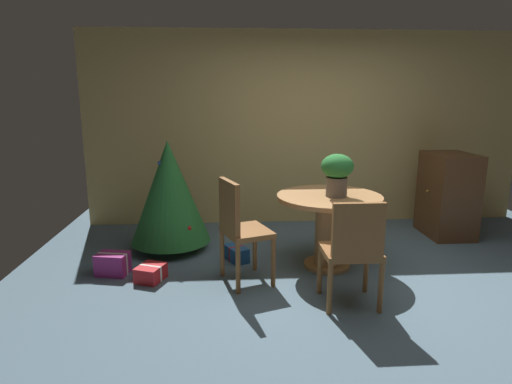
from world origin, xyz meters
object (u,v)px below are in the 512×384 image
flower_vase (337,171)px  wooden_chair_left (239,225)px  round_dining_table (329,219)px  gift_box_blue (236,253)px  gift_box_red (151,273)px  wooden_cabinet (448,195)px  gift_box_purple (113,264)px  wooden_chair_near (353,247)px  holiday_tree (169,192)px

flower_vase → wooden_chair_left: size_ratio=0.43×
round_dining_table → wooden_chair_left: (-0.93, -0.34, 0.05)m
round_dining_table → gift_box_blue: size_ratio=3.02×
gift_box_red → wooden_cabinet: size_ratio=0.32×
gift_box_blue → gift_box_purple: size_ratio=1.04×
wooden_chair_left → wooden_chair_near: wooden_chair_left is taller
wooden_chair_near → gift_box_red: size_ratio=2.82×
gift_box_purple → wooden_cabinet: size_ratio=0.32×
holiday_tree → gift_box_purple: (-0.50, -0.69, -0.58)m
round_dining_table → flower_vase: size_ratio=2.50×
round_dining_table → wooden_cabinet: size_ratio=1.01×
wooden_chair_near → gift_box_blue: 1.54m
wooden_chair_near → gift_box_purple: bearing=159.3°
wooden_chair_left → gift_box_blue: 0.76m
round_dining_table → gift_box_red: round_dining_table is taller
wooden_cabinet → round_dining_table: bearing=-151.6°
wooden_cabinet → flower_vase: bearing=-149.5°
holiday_tree → gift_box_purple: 1.03m
gift_box_red → gift_box_purple: 0.44m
wooden_chair_left → wooden_chair_near: size_ratio=1.07×
flower_vase → gift_box_purple: size_ratio=1.26×
flower_vase → wooden_chair_left: 1.12m
gift_box_blue → wooden_cabinet: wooden_cabinet is taller
round_dining_table → wooden_cabinet: 1.98m
wooden_chair_left → wooden_chair_near: (0.93, -0.55, -0.04)m
wooden_chair_near → gift_box_blue: (-0.95, 1.12, -0.45)m
gift_box_blue → wooden_cabinet: 2.82m
wooden_chair_left → holiday_tree: size_ratio=0.79×
holiday_tree → flower_vase: bearing=-21.3°
gift_box_red → gift_box_blue: bearing=29.2°
holiday_tree → wooden_cabinet: size_ratio=1.21×
wooden_chair_near → gift_box_blue: bearing=130.2°
holiday_tree → gift_box_blue: size_ratio=3.60×
flower_vase → gift_box_blue: bearing=164.1°
gift_box_blue → gift_box_purple: gift_box_purple is taller
gift_box_purple → round_dining_table: bearing=1.6°
wooden_chair_left → wooden_cabinet: 2.96m
round_dining_table → gift_box_blue: round_dining_table is taller
wooden_chair_near → gift_box_purple: size_ratio=2.77×
gift_box_red → wooden_chair_near: bearing=-20.1°
round_dining_table → gift_box_red: 1.85m
holiday_tree → wooden_chair_left: bearing=-51.6°
round_dining_table → wooden_chair_left: 0.99m
round_dining_table → holiday_tree: (-1.69, 0.63, 0.17)m
flower_vase → gift_box_blue: size_ratio=1.21×
flower_vase → gift_box_purple: (-2.24, -0.01, -0.91)m
holiday_tree → gift_box_purple: bearing=-125.7°
gift_box_purple → wooden_cabinet: bearing=14.3°
wooden_chair_near → flower_vase: bearing=86.2°
round_dining_table → flower_vase: (0.06, -0.05, 0.50)m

